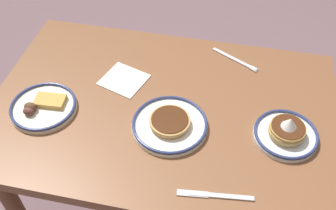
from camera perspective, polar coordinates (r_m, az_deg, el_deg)
name	(u,v)px	position (r m, az deg, el deg)	size (l,w,h in m)	color
ground_plane	(164,210)	(1.96, -0.65, -14.95)	(6.00, 6.00, 0.00)	#73585F
dining_table	(162,125)	(1.43, -0.86, -2.87)	(1.19, 0.80, 0.74)	brown
plate_near_main	(286,133)	(1.31, 16.80, -3.87)	(0.21, 0.21, 0.09)	silver
plate_center_pancakes	(170,124)	(1.28, 0.26, -2.78)	(0.25, 0.25, 0.04)	white
plate_far_companion	(43,107)	(1.40, -17.68, -0.23)	(0.23, 0.23, 0.05)	silver
paper_napkin	(124,80)	(1.46, -6.43, 3.65)	(0.15, 0.14, 0.00)	white
fork_near	(235,60)	(1.55, 9.74, 6.50)	(0.19, 0.11, 0.01)	silver
butter_knife	(215,195)	(1.15, 6.87, -12.91)	(0.22, 0.04, 0.01)	silver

